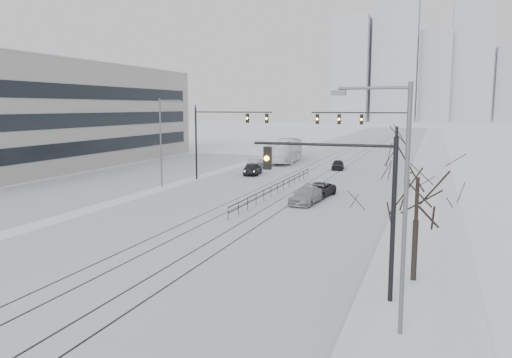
# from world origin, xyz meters

# --- Properties ---
(ground) EXTENTS (500.00, 500.00, 0.00)m
(ground) POSITION_xyz_m (0.00, 0.00, 0.00)
(ground) COLOR white
(ground) RESTS_ON ground
(road) EXTENTS (22.00, 260.00, 0.02)m
(road) POSITION_xyz_m (0.00, 60.00, 0.01)
(road) COLOR silver
(road) RESTS_ON ground
(sidewalk_east) EXTENTS (5.00, 260.00, 0.16)m
(sidewalk_east) POSITION_xyz_m (13.50, 60.00, 0.08)
(sidewalk_east) COLOR white
(sidewalk_east) RESTS_ON ground
(curb) EXTENTS (0.10, 260.00, 0.12)m
(curb) POSITION_xyz_m (11.05, 60.00, 0.06)
(curb) COLOR gray
(curb) RESTS_ON ground
(parking_strip) EXTENTS (14.00, 60.00, 0.03)m
(parking_strip) POSITION_xyz_m (-20.00, 35.00, 0.01)
(parking_strip) COLOR silver
(parking_strip) RESTS_ON ground
(tram_rails) EXTENTS (5.30, 180.00, 0.01)m
(tram_rails) POSITION_xyz_m (-0.00, 40.00, 0.02)
(tram_rails) COLOR black
(tram_rails) RESTS_ON ground
(office_building) EXTENTS (20.20, 62.20, 14.11)m
(office_building) POSITION_xyz_m (-37.97, 35.00, 7.06)
(office_building) COLOR beige
(office_building) RESTS_ON ground
(skyline) EXTENTS (96.00, 48.00, 72.00)m
(skyline) POSITION_xyz_m (5.02, 273.63, 30.65)
(skyline) COLOR #A7AEB7
(skyline) RESTS_ON ground
(traffic_mast_near) EXTENTS (6.10, 0.37, 7.00)m
(traffic_mast_near) POSITION_xyz_m (10.79, 6.00, 4.56)
(traffic_mast_near) COLOR black
(traffic_mast_near) RESTS_ON ground
(traffic_mast_ne) EXTENTS (9.60, 0.37, 8.00)m
(traffic_mast_ne) POSITION_xyz_m (8.15, 34.99, 5.76)
(traffic_mast_ne) COLOR black
(traffic_mast_ne) RESTS_ON ground
(traffic_mast_nw) EXTENTS (9.10, 0.37, 8.00)m
(traffic_mast_nw) POSITION_xyz_m (-8.52, 36.00, 5.57)
(traffic_mast_nw) COLOR black
(traffic_mast_nw) RESTS_ON ground
(street_light_east) EXTENTS (2.73, 0.25, 9.00)m
(street_light_east) POSITION_xyz_m (12.70, 3.00, 5.21)
(street_light_east) COLOR #595B60
(street_light_east) RESTS_ON ground
(street_light_west) EXTENTS (2.73, 0.25, 9.00)m
(street_light_west) POSITION_xyz_m (-12.20, 30.00, 5.21)
(street_light_west) COLOR #595B60
(street_light_west) RESTS_ON ground
(bare_tree) EXTENTS (4.40, 4.40, 6.10)m
(bare_tree) POSITION_xyz_m (13.20, 9.00, 4.49)
(bare_tree) COLOR black
(bare_tree) RESTS_ON ground
(median_fence) EXTENTS (0.06, 24.00, 1.00)m
(median_fence) POSITION_xyz_m (0.00, 30.00, 0.53)
(median_fence) COLOR black
(median_fence) RESTS_ON ground
(street_sign) EXTENTS (0.70, 0.06, 2.40)m
(street_sign) POSITION_xyz_m (11.80, 32.00, 1.61)
(street_sign) COLOR #595B60
(street_sign) RESTS_ON ground
(sedan_sb_inner) EXTENTS (2.53, 4.71, 1.52)m
(sedan_sb_inner) POSITION_xyz_m (-6.78, 41.60, 0.76)
(sedan_sb_inner) COLOR black
(sedan_sb_inner) RESTS_ON ground
(sedan_sb_outer) EXTENTS (1.78, 4.36, 1.41)m
(sedan_sb_outer) POSITION_xyz_m (-8.37, 47.42, 0.70)
(sedan_sb_outer) COLOR #AEB0B6
(sedan_sb_outer) RESTS_ON ground
(sedan_nb_front) EXTENTS (2.83, 4.85, 1.27)m
(sedan_nb_front) POSITION_xyz_m (3.99, 29.69, 0.63)
(sedan_nb_front) COLOR black
(sedan_nb_front) RESTS_ON ground
(sedan_nb_right) EXTENTS (2.33, 4.95, 1.40)m
(sedan_nb_right) POSITION_xyz_m (3.78, 26.08, 0.70)
(sedan_nb_right) COLOR #989A9F
(sedan_nb_right) RESTS_ON ground
(sedan_nb_far) EXTENTS (1.98, 3.91, 1.28)m
(sedan_nb_far) POSITION_xyz_m (2.00, 50.10, 0.64)
(sedan_nb_far) COLOR black
(sedan_nb_far) RESTS_ON ground
(box_truck) EXTENTS (3.97, 12.50, 3.42)m
(box_truck) POSITION_xyz_m (-6.86, 56.06, 1.71)
(box_truck) COLOR white
(box_truck) RESTS_ON ground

